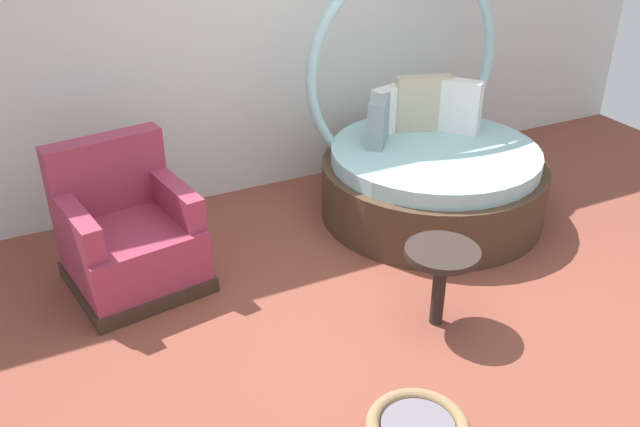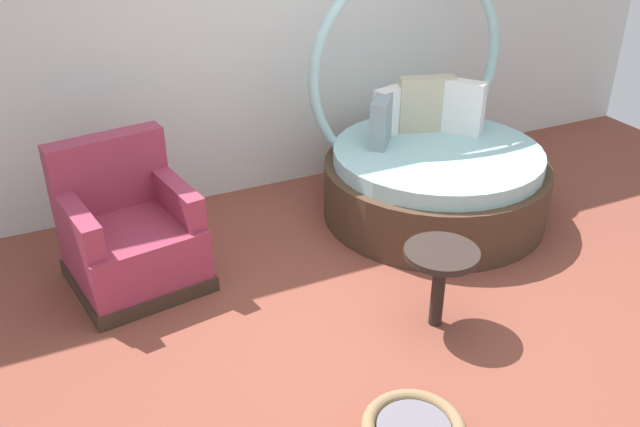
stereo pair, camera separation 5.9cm
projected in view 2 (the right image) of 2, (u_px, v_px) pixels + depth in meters
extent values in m
cube|color=brown|center=(383.00, 324.00, 4.13)|extent=(8.00, 8.00, 0.02)
cube|color=silver|center=(250.00, 19.00, 5.17)|extent=(8.00, 0.12, 2.79)
cylinder|color=#473323|center=(434.00, 189.00, 5.24)|extent=(1.72, 1.72, 0.44)
cylinder|color=#9ED1D6|center=(437.00, 156.00, 5.10)|extent=(1.58, 1.58, 0.12)
torus|color=#9ED1D6|center=(409.00, 68.00, 5.22)|extent=(1.71, 0.08, 1.71)
cube|color=white|center=(457.00, 106.00, 5.28)|extent=(0.35, 0.41, 0.42)
cube|color=#BCB293|center=(426.00, 104.00, 5.31)|extent=(0.45, 0.24, 0.43)
cube|color=white|center=(394.00, 110.00, 5.29)|extent=(0.38, 0.22, 0.37)
cube|color=gray|center=(381.00, 121.00, 5.08)|extent=(0.32, 0.36, 0.36)
cube|color=#38281E|center=(138.00, 275.00, 4.49)|extent=(0.91, 0.91, 0.10)
cube|color=#99334C|center=(134.00, 247.00, 4.39)|extent=(0.87, 0.87, 0.34)
cube|color=#99334C|center=(108.00, 172.00, 4.41)|extent=(0.78, 0.28, 0.50)
cube|color=#99334C|center=(77.00, 223.00, 4.10)|extent=(0.22, 0.69, 0.22)
cube|color=#99334C|center=(175.00, 196.00, 4.41)|extent=(0.22, 0.69, 0.22)
cylinder|color=#2D231E|center=(438.00, 290.00, 4.01)|extent=(0.08, 0.08, 0.48)
cylinder|color=#2D231E|center=(442.00, 253.00, 3.88)|extent=(0.44, 0.44, 0.04)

